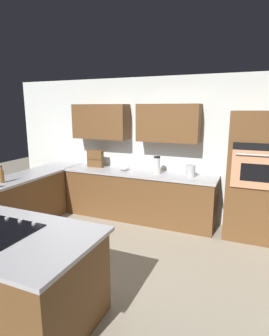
{
  "coord_description": "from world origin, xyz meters",
  "views": [
    {
      "loc": [
        -1.77,
        2.84,
        2.04
      ],
      "look_at": [
        0.06,
        -1.44,
        1.03
      ],
      "focal_mm": 29.6,
      "sensor_mm": 36.0,
      "label": 1
    }
  ],
  "objects_px": {
    "wall_oven": "(254,177)",
    "kettle": "(190,171)",
    "spice_rack": "(95,159)",
    "mixing_bowl": "(124,168)",
    "blender": "(157,166)",
    "dish_soap_bottle": "(2,176)"
  },
  "relations": [
    {
      "from": "kettle",
      "to": "dish_soap_bottle",
      "type": "relative_size",
      "value": 0.74
    },
    {
      "from": "dish_soap_bottle",
      "to": "blender",
      "type": "bearing_deg",
      "value": -142.58
    },
    {
      "from": "wall_oven",
      "to": "mixing_bowl",
      "type": "height_order",
      "value": "wall_oven"
    },
    {
      "from": "mixing_bowl",
      "to": "wall_oven",
      "type": "bearing_deg",
      "value": 179.28
    },
    {
      "from": "wall_oven",
      "to": "kettle",
      "type": "distance_m",
      "value": 1.0
    },
    {
      "from": "blender",
      "to": "dish_soap_bottle",
      "type": "bearing_deg",
      "value": 37.42
    },
    {
      "from": "kettle",
      "to": "spice_rack",
      "type": "bearing_deg",
      "value": -1.69
    },
    {
      "from": "kettle",
      "to": "dish_soap_bottle",
      "type": "bearing_deg",
      "value": 30.53
    },
    {
      "from": "wall_oven",
      "to": "spice_rack",
      "type": "relative_size",
      "value": 5.9
    },
    {
      "from": "mixing_bowl",
      "to": "spice_rack",
      "type": "height_order",
      "value": "spice_rack"
    },
    {
      "from": "wall_oven",
      "to": "blender",
      "type": "bearing_deg",
      "value": -1.01
    },
    {
      "from": "wall_oven",
      "to": "mixing_bowl",
      "type": "xyz_separation_m",
      "value": [
        2.25,
        -0.03,
        -0.05
      ]
    },
    {
      "from": "blender",
      "to": "mixing_bowl",
      "type": "xyz_separation_m",
      "value": [
        0.65,
        0.0,
        -0.08
      ]
    },
    {
      "from": "blender",
      "to": "spice_rack",
      "type": "relative_size",
      "value": 0.91
    },
    {
      "from": "blender",
      "to": "kettle",
      "type": "relative_size",
      "value": 1.54
    },
    {
      "from": "spice_rack",
      "to": "dish_soap_bottle",
      "type": "bearing_deg",
      "value": 65.79
    },
    {
      "from": "wall_oven",
      "to": "kettle",
      "type": "bearing_deg",
      "value": -1.61
    },
    {
      "from": "spice_rack",
      "to": "kettle",
      "type": "distance_m",
      "value": 1.9
    },
    {
      "from": "wall_oven",
      "to": "blender",
      "type": "distance_m",
      "value": 1.6
    },
    {
      "from": "spice_rack",
      "to": "mixing_bowl",
      "type": "bearing_deg",
      "value": 175.06
    },
    {
      "from": "mixing_bowl",
      "to": "dish_soap_bottle",
      "type": "relative_size",
      "value": 0.71
    },
    {
      "from": "dish_soap_bottle",
      "to": "kettle",
      "type": "bearing_deg",
      "value": -149.47
    }
  ]
}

